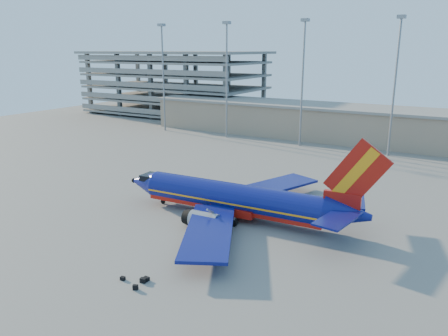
# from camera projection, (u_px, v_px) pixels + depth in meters

# --- Properties ---
(ground) EXTENTS (220.00, 220.00, 0.00)m
(ground) POSITION_uv_depth(u_px,v_px,m) (217.00, 208.00, 62.69)
(ground) COLOR slate
(ground) RESTS_ON ground
(terminal_building) EXTENTS (122.00, 16.00, 8.50)m
(terminal_building) POSITION_uv_depth(u_px,v_px,m) (377.00, 126.00, 104.95)
(terminal_building) COLOR gray
(terminal_building) RESTS_ON ground
(parking_garage) EXTENTS (62.00, 32.00, 21.40)m
(parking_garage) POSITION_uv_depth(u_px,v_px,m) (175.00, 80.00, 151.49)
(parking_garage) COLOR slate
(parking_garage) RESTS_ON ground
(light_mast_row) EXTENTS (101.60, 1.60, 28.65)m
(light_mast_row) POSITION_uv_depth(u_px,v_px,m) (347.00, 71.00, 93.92)
(light_mast_row) COLOR gray
(light_mast_row) RESTS_ON ground
(aircraft_main) EXTENTS (36.85, 35.42, 12.47)m
(aircraft_main) POSITION_uv_depth(u_px,v_px,m) (239.00, 199.00, 58.31)
(aircraft_main) COLOR navy
(aircraft_main) RESTS_ON ground
(luggage_pile) EXTENTS (2.86, 2.31, 0.51)m
(luggage_pile) POSITION_uv_depth(u_px,v_px,m) (139.00, 281.00, 42.55)
(luggage_pile) COLOR black
(luggage_pile) RESTS_ON ground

